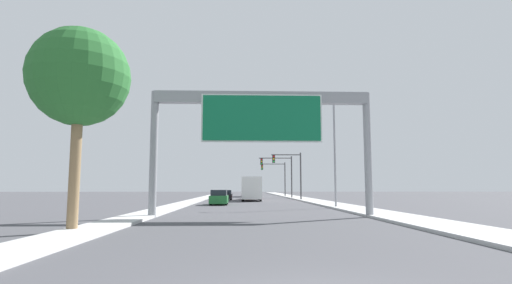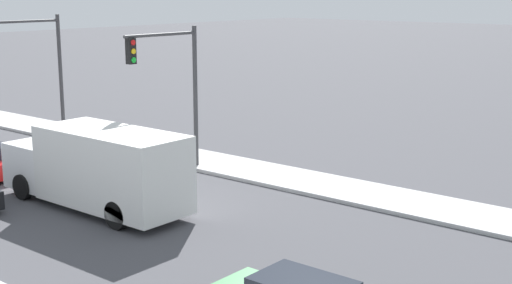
# 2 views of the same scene
# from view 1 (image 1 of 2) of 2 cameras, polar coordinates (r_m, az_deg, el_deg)

# --- Properties ---
(sidewalk_right) EXTENTS (3.00, 120.00, 0.15)m
(sidewalk_right) POSITION_cam_1_polar(r_m,az_deg,el_deg) (66.48, 5.79, -7.90)
(sidewalk_right) COLOR #B8B8B8
(sidewalk_right) RESTS_ON ground
(median_strip_left) EXTENTS (2.00, 120.00, 0.15)m
(median_strip_left) POSITION_cam_1_polar(r_m,az_deg,el_deg) (66.16, -7.32, -7.89)
(median_strip_left) COLOR #B8B8B8
(median_strip_left) RESTS_ON ground
(sign_gantry) EXTENTS (13.35, 0.73, 7.55)m
(sign_gantry) POSITION_cam_1_polar(r_m,az_deg,el_deg) (24.13, 0.82, 3.44)
(sign_gantry) COLOR gray
(sign_gantry) RESTS_ON ground
(car_mid_center) EXTENTS (1.75, 4.34, 1.50)m
(car_mid_center) POSITION_cam_1_polar(r_m,az_deg,el_deg) (40.79, -5.30, -7.94)
(car_mid_center) COLOR #1E662D
(car_mid_center) RESTS_ON ground
(car_near_left) EXTENTS (1.82, 4.68, 1.37)m
(car_near_left) POSITION_cam_1_polar(r_m,az_deg,el_deg) (56.84, -4.36, -7.58)
(car_near_left) COLOR black
(car_near_left) RESTS_ON ground
(car_far_center) EXTENTS (1.75, 4.25, 1.37)m
(car_far_center) POSITION_cam_1_polar(r_m,az_deg,el_deg) (60.15, -0.87, -7.54)
(car_far_center) COLOR red
(car_far_center) RESTS_ON ground
(truck_box_primary) EXTENTS (2.50, 8.41, 3.06)m
(truck_box_primary) POSITION_cam_1_polar(r_m,az_deg,el_deg) (52.35, -0.70, -6.70)
(truck_box_primary) COLOR white
(truck_box_primary) RESTS_ON ground
(truck_box_secondary) EXTENTS (2.36, 8.24, 3.42)m
(truck_box_secondary) POSITION_cam_1_polar(r_m,az_deg,el_deg) (74.67, -1.08, -6.50)
(truck_box_secondary) COLOR white
(truck_box_secondary) RESTS_ON ground
(traffic_light_near_intersection) EXTENTS (4.09, 0.32, 6.45)m
(traffic_light_near_intersection) POSITION_cam_1_polar(r_m,az_deg,el_deg) (54.32, 5.09, -3.77)
(traffic_light_near_intersection) COLOR #3D3D3F
(traffic_light_near_intersection) RESTS_ON ground
(traffic_light_mid_block) EXTENTS (5.35, 0.32, 6.72)m
(traffic_light_mid_block) POSITION_cam_1_polar(r_m,az_deg,el_deg) (64.22, 3.63, -3.95)
(traffic_light_mid_block) COLOR #3D3D3F
(traffic_light_mid_block) RESTS_ON ground
(traffic_light_far_intersection) EXTENTS (4.72, 0.32, 6.34)m
(traffic_light_far_intersection) POSITION_cam_1_polar(r_m,az_deg,el_deg) (74.18, 3.02, -4.51)
(traffic_light_far_intersection) COLOR #3D3D3F
(traffic_light_far_intersection) RESTS_ON ground
(palm_tree_foreground) EXTENTS (4.08, 4.08, 8.34)m
(palm_tree_foreground) POSITION_cam_1_polar(r_m,az_deg,el_deg) (18.16, -23.91, 8.36)
(palm_tree_foreground) COLOR #8C704C
(palm_tree_foreground) RESTS_ON ground
(street_lamp_right) EXTENTS (2.28, 0.28, 9.52)m
(street_lamp_right) POSITION_cam_1_polar(r_m,az_deg,el_deg) (35.24, 10.78, -0.27)
(street_lamp_right) COLOR gray
(street_lamp_right) RESTS_ON ground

